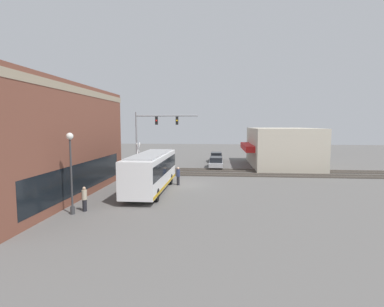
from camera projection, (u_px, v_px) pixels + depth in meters
name	position (u px, v px, depth m)	size (l,w,h in m)	color
ground_plane	(188.00, 185.00, 28.68)	(120.00, 120.00, 0.00)	#605E5B
brick_building	(12.00, 141.00, 23.38)	(18.52, 11.50, 8.82)	brown
shop_building	(281.00, 147.00, 41.57)	(13.77, 9.44, 5.25)	beige
city_bus	(151.00, 170.00, 25.65)	(10.51, 2.59, 3.29)	white
traffic_signal_gantry	(153.00, 130.00, 33.46)	(0.42, 7.01, 7.11)	gray
crossing_signal	(139.00, 157.00, 32.13)	(1.41, 1.18, 3.81)	gray
streetlamp	(71.00, 166.00, 18.89)	(0.44, 0.44, 5.22)	#38383A
rail_track_near	(193.00, 174.00, 34.62)	(2.60, 60.00, 0.15)	#332D28
rail_track_far	(195.00, 170.00, 37.80)	(2.60, 60.00, 0.15)	#332D28
parked_car_silver	(216.00, 162.00, 40.01)	(4.88, 1.82, 1.44)	#B7B7BC
parked_car_black	(216.00, 157.00, 46.39)	(4.68, 1.82, 1.46)	black
pedestrian_by_lamp	(84.00, 199.00, 19.77)	(0.34, 0.34, 1.65)	black
pedestrian_near_bus	(178.00, 176.00, 28.35)	(0.34, 0.34, 1.72)	black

